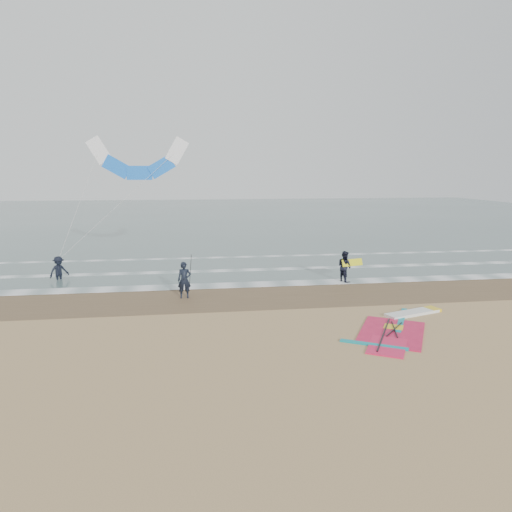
{
  "coord_description": "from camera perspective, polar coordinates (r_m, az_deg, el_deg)",
  "views": [
    {
      "loc": [
        -3.71,
        -15.78,
        6.07
      ],
      "look_at": [
        -0.8,
        5.0,
        2.2
      ],
      "focal_mm": 32.0,
      "sensor_mm": 36.0,
      "label": 1
    }
  ],
  "objects": [
    {
      "name": "person_wading",
      "position": [
        28.25,
        -23.45,
        -1.06
      ],
      "size": [
        1.26,
        1.2,
        1.71
      ],
      "primitive_type": "imported",
      "rotation": [
        0.0,
        0.0,
        0.69
      ],
      "color": "black",
      "rests_on": "ground"
    },
    {
      "name": "foam_waterline",
      "position": [
        27.17,
        0.09,
        -2.4
      ],
      "size": [
        120.0,
        9.15,
        0.02
      ],
      "color": "white",
      "rests_on": "ground"
    },
    {
      "name": "sea_water",
      "position": [
        64.18,
        -4.62,
        4.99
      ],
      "size": [
        120.0,
        80.0,
        0.02
      ],
      "primitive_type": "cube",
      "color": "#47605E",
      "rests_on": "ground"
    },
    {
      "name": "person_standing",
      "position": [
        22.47,
        -8.95,
        -2.99
      ],
      "size": [
        0.66,
        0.43,
        1.79
      ],
      "primitive_type": "imported",
      "rotation": [
        0.0,
        0.0,
        -0.0
      ],
      "color": "black",
      "rests_on": "ground"
    },
    {
      "name": "wet_sand_band",
      "position": [
        22.91,
        1.65,
        -4.91
      ],
      "size": [
        120.0,
        5.0,
        0.01
      ],
      "primitive_type": "cube",
      "color": "brown",
      "rests_on": "ground"
    },
    {
      "name": "surf_kite",
      "position": [
        29.07,
        -14.46,
        11.33
      ],
      "size": [
        7.54,
        2.3,
        7.09
      ],
      "color": "white",
      "rests_on": "ground"
    },
    {
      "name": "carried_kiteboard",
      "position": [
        25.93,
        11.94,
        -0.81
      ],
      "size": [
        1.3,
        0.51,
        0.39
      ],
      "color": "yellow",
      "rests_on": "ground"
    },
    {
      "name": "person_walking",
      "position": [
        25.94,
        11.01,
        -1.3
      ],
      "size": [
        0.95,
        1.05,
        1.75
      ],
      "primitive_type": "imported",
      "rotation": [
        0.0,
        0.0,
        1.99
      ],
      "color": "black",
      "rests_on": "ground"
    },
    {
      "name": "ground",
      "position": [
        17.31,
        5.0,
        -10.12
      ],
      "size": [
        120.0,
        120.0,
        0.0
      ],
      "primitive_type": "plane",
      "color": "tan",
      "rests_on": "ground"
    },
    {
      "name": "windsurf_rig",
      "position": [
        19.13,
        17.46,
        -8.44
      ],
      "size": [
        5.6,
        5.31,
        0.13
      ],
      "color": "white",
      "rests_on": "ground"
    },
    {
      "name": "held_pole",
      "position": [
        22.37,
        -8.21,
        -1.93
      ],
      "size": [
        0.17,
        0.86,
        1.82
      ],
      "color": "black",
      "rests_on": "ground"
    }
  ]
}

